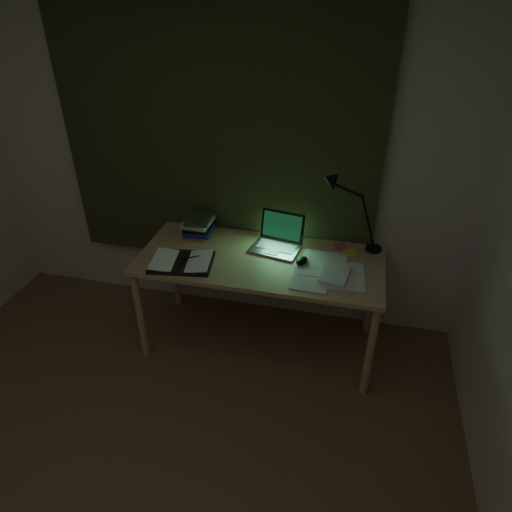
{
  "coord_description": "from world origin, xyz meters",
  "views": [
    {
      "loc": [
        0.95,
        -0.88,
        2.32
      ],
      "look_at": [
        0.4,
        1.45,
        0.82
      ],
      "focal_mm": 32.0,
      "sensor_mm": 36.0,
      "label": 1
    }
  ],
  "objects_px": {
    "laptop": "(275,235)",
    "desk_lamp": "(379,212)",
    "desk": "(260,303)",
    "loose_papers": "(326,272)",
    "open_textbook": "(182,262)",
    "book_stack": "(199,225)"
  },
  "relations": [
    {
      "from": "laptop",
      "to": "loose_papers",
      "type": "bearing_deg",
      "value": -18.47
    },
    {
      "from": "desk",
      "to": "desk_lamp",
      "type": "height_order",
      "value": "desk_lamp"
    },
    {
      "from": "desk_lamp",
      "to": "desk",
      "type": "bearing_deg",
      "value": -162.84
    },
    {
      "from": "open_textbook",
      "to": "desk_lamp",
      "type": "bearing_deg",
      "value": 12.14
    },
    {
      "from": "laptop",
      "to": "desk_lamp",
      "type": "height_order",
      "value": "desk_lamp"
    },
    {
      "from": "open_textbook",
      "to": "book_stack",
      "type": "bearing_deg",
      "value": 84.44
    },
    {
      "from": "laptop",
      "to": "open_textbook",
      "type": "xyz_separation_m",
      "value": [
        -0.55,
        -0.31,
        -0.1
      ]
    },
    {
      "from": "desk_lamp",
      "to": "open_textbook",
      "type": "bearing_deg",
      "value": -163.18
    },
    {
      "from": "desk",
      "to": "open_textbook",
      "type": "relative_size",
      "value": 4.07
    },
    {
      "from": "desk",
      "to": "desk_lamp",
      "type": "xyz_separation_m",
      "value": [
        0.72,
        0.28,
        0.65
      ]
    },
    {
      "from": "desk",
      "to": "book_stack",
      "type": "xyz_separation_m",
      "value": [
        -0.5,
        0.22,
        0.44
      ]
    },
    {
      "from": "desk",
      "to": "loose_papers",
      "type": "height_order",
      "value": "loose_papers"
    },
    {
      "from": "open_textbook",
      "to": "loose_papers",
      "type": "height_order",
      "value": "open_textbook"
    },
    {
      "from": "open_textbook",
      "to": "desk_lamp",
      "type": "distance_m",
      "value": 1.31
    },
    {
      "from": "desk",
      "to": "laptop",
      "type": "relative_size",
      "value": 4.48
    },
    {
      "from": "desk",
      "to": "desk_lamp",
      "type": "distance_m",
      "value": 1.01
    },
    {
      "from": "desk",
      "to": "book_stack",
      "type": "bearing_deg",
      "value": 156.11
    },
    {
      "from": "book_stack",
      "to": "desk_lamp",
      "type": "xyz_separation_m",
      "value": [
        1.22,
        0.06,
        0.21
      ]
    },
    {
      "from": "laptop",
      "to": "desk_lamp",
      "type": "distance_m",
      "value": 0.68
    },
    {
      "from": "desk",
      "to": "loose_papers",
      "type": "relative_size",
      "value": 4.15
    },
    {
      "from": "open_textbook",
      "to": "loose_papers",
      "type": "relative_size",
      "value": 1.02
    },
    {
      "from": "book_stack",
      "to": "loose_papers",
      "type": "height_order",
      "value": "book_stack"
    }
  ]
}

